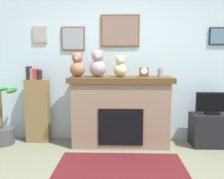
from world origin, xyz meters
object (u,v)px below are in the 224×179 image
tv_stand (211,130)px  mantel_clock (144,72)px  candle_jar (160,73)px  teddy_bear_tan (77,66)px  fireplace (121,111)px  potted_plant (2,127)px  bookshelf (37,108)px  television (212,104)px  teddy_bear_cream (120,67)px  teddy_bear_grey (98,65)px

tv_stand → mantel_clock: 1.39m
candle_jar → teddy_bear_tan: (-1.28, -0.00, 0.10)m
mantel_clock → teddy_bear_tan: size_ratio=0.39×
fireplace → potted_plant: (-1.89, -0.06, -0.27)m
potted_plant → teddy_bear_tan: bearing=2.2°
bookshelf → potted_plant: bearing=-164.8°
mantel_clock → teddy_bear_tan: teddy_bear_tan is taller
teddy_bear_tan → potted_plant: bearing=-177.8°
fireplace → television: size_ratio=3.11×
fireplace → teddy_bear_tan: bearing=-178.4°
teddy_bear_tan → candle_jar: bearing=0.0°
teddy_bear_cream → fireplace: bearing=65.3°
teddy_bear_tan → teddy_bear_grey: 0.31m
tv_stand → teddy_bear_cream: teddy_bear_cream is taller
teddy_bear_cream → candle_jar: bearing=0.0°
potted_plant → teddy_bear_tan: 1.56m
teddy_bear_tan → teddy_bear_grey: bearing=-0.0°
fireplace → teddy_bear_tan: teddy_bear_tan is taller
candle_jar → television: bearing=-0.2°
mantel_clock → teddy_bear_grey: bearing=179.9°
tv_stand → television: bearing=-90.0°
candle_jar → potted_plant: bearing=-178.9°
teddy_bear_grey → tv_stand: bearing=-0.0°
potted_plant → television: (3.31, 0.04, 0.38)m
mantel_clock → candle_jar: bearing=0.4°
bookshelf → teddy_bear_grey: size_ratio=3.03×
bookshelf → teddy_bear_grey: bearing=-5.7°
television → teddy_bear_grey: bearing=179.9°
candle_jar → mantel_clock: size_ratio=0.89×
tv_stand → teddy_bear_tan: bearing=180.0°
candle_jar → mantel_clock: 0.25m
fireplace → candle_jar: size_ratio=12.17×
teddy_bear_grey → teddy_bear_cream: 0.35m
fireplace → candle_jar: candle_jar is taller
television → candle_jar: (-0.81, 0.00, 0.48)m
mantel_clock → teddy_bear_grey: (-0.71, 0.00, 0.11)m
potted_plant → teddy_bear_cream: 2.11m
bookshelf → tv_stand: (2.77, -0.10, -0.31)m
television → teddy_bear_tan: size_ratio=1.36×
teddy_bear_cream → teddy_bear_tan: bearing=-180.0°
teddy_bear_grey → fireplace: bearing=2.9°
bookshelf → teddy_bear_grey: (1.00, -0.10, 0.71)m
fireplace → teddy_bear_grey: (-0.36, -0.02, 0.72)m
television → tv_stand: bearing=90.0°
fireplace → teddy_bear_grey: teddy_bear_grey is taller
bookshelf → tv_stand: bookshelf is taller
fireplace → teddy_bear_grey: bearing=-177.1°
bookshelf → candle_jar: bearing=-2.9°
fireplace → teddy_bear_tan: (-0.67, -0.02, 0.70)m
bookshelf → potted_plant: (-0.54, -0.15, -0.28)m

